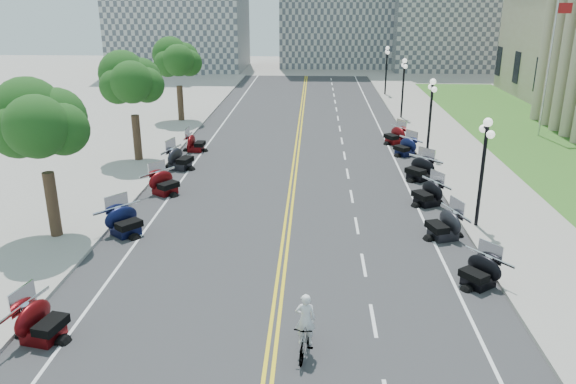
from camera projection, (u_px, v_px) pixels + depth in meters
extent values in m
plane|color=gray|center=(283.00, 263.00, 22.22)|extent=(160.00, 160.00, 0.00)
cube|color=#333335|center=(293.00, 183.00, 31.65)|extent=(16.00, 90.00, 0.01)
cube|color=yellow|center=(291.00, 183.00, 31.65)|extent=(0.12, 90.00, 0.00)
cube|color=yellow|center=(295.00, 183.00, 31.64)|extent=(0.12, 90.00, 0.00)
cube|color=white|center=(407.00, 185.00, 31.35)|extent=(0.12, 90.00, 0.00)
cube|color=white|center=(181.00, 182.00, 31.93)|extent=(0.12, 90.00, 0.00)
cube|color=white|center=(373.00, 320.00, 18.30)|extent=(0.12, 2.00, 0.00)
cube|color=white|center=(364.00, 265.00, 22.07)|extent=(0.12, 2.00, 0.00)
cube|color=white|center=(357.00, 225.00, 25.84)|extent=(0.12, 2.00, 0.00)
cube|color=white|center=(352.00, 196.00, 29.61)|extent=(0.12, 2.00, 0.00)
cube|color=white|center=(348.00, 174.00, 33.38)|extent=(0.12, 2.00, 0.00)
cube|color=white|center=(344.00, 155.00, 37.15)|extent=(0.12, 2.00, 0.00)
cube|color=white|center=(342.00, 141.00, 40.92)|extent=(0.12, 2.00, 0.00)
cube|color=white|center=(340.00, 129.00, 44.69)|extent=(0.12, 2.00, 0.00)
cube|color=white|center=(338.00, 118.00, 48.47)|extent=(0.12, 2.00, 0.00)
cube|color=white|center=(336.00, 109.00, 52.24)|extent=(0.12, 2.00, 0.00)
cube|color=white|center=(335.00, 102.00, 56.01)|extent=(0.12, 2.00, 0.00)
cube|color=white|center=(334.00, 95.00, 59.78)|extent=(0.12, 2.00, 0.00)
cube|color=white|center=(333.00, 89.00, 63.55)|extent=(0.12, 2.00, 0.00)
cube|color=white|center=(332.00, 84.00, 67.32)|extent=(0.12, 2.00, 0.00)
cube|color=white|center=(331.00, 79.00, 71.09)|extent=(0.12, 2.00, 0.00)
cube|color=#9E9991|center=(481.00, 185.00, 31.15)|extent=(5.00, 90.00, 0.15)
cube|color=#9E9991|center=(110.00, 180.00, 32.10)|extent=(5.00, 90.00, 0.15)
cube|color=#356023|center=(552.00, 150.00, 38.38)|extent=(9.00, 60.00, 0.10)
imported|color=#A51414|center=(305.00, 337.00, 16.43)|extent=(0.79, 1.92, 1.12)
imported|color=white|center=(306.00, 296.00, 15.98)|extent=(0.60, 0.39, 1.64)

